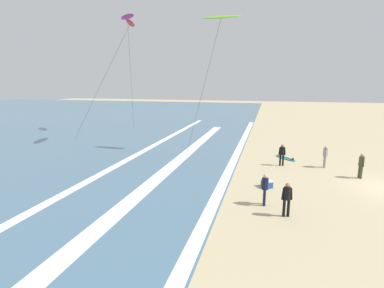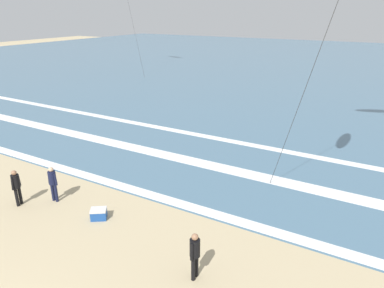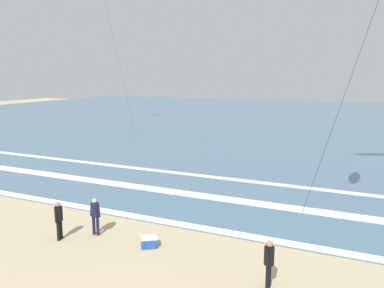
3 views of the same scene
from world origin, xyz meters
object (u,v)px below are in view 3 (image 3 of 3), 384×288
object	(u,v)px
surfer_left_far	(59,217)
cooler_box	(149,242)
surfer_mid_group	(95,213)
surfer_foreground_main	(269,260)

from	to	relation	value
surfer_left_far	cooler_box	bearing A→B (deg)	13.38
surfer_mid_group	cooler_box	xyz separation A→B (m)	(2.64, -0.10, -0.74)
surfer_mid_group	cooler_box	distance (m)	2.74
surfer_mid_group	cooler_box	bearing A→B (deg)	-2.28
surfer_mid_group	surfer_foreground_main	bearing A→B (deg)	-8.18
surfer_mid_group	cooler_box	world-z (taller)	surfer_mid_group
surfer_left_far	surfer_mid_group	xyz separation A→B (m)	(1.05, 0.98, 0.00)
surfer_mid_group	surfer_left_far	bearing A→B (deg)	-136.87
cooler_box	surfer_foreground_main	bearing A→B (deg)	-11.29
surfer_left_far	surfer_foreground_main	distance (m)	8.60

